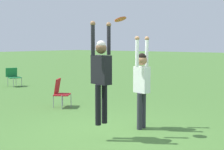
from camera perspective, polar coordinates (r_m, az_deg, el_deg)
ground_plane at (r=6.96m, az=-0.36°, el=-10.98°), size 120.00×120.00×0.00m
person_jumping at (r=6.42m, az=-1.99°, el=0.84°), size 0.60×0.48×2.12m
person_defending at (r=7.29m, az=5.46°, el=-0.93°), size 0.52×0.39×2.17m
frisbee at (r=6.72m, az=1.54°, el=10.15°), size 0.26×0.25×0.10m
camping_chair_1 at (r=9.95m, az=-9.51°, el=-2.87°), size 0.63×0.70×0.90m
camping_chair_2 at (r=15.23m, az=-17.61°, el=-0.09°), size 0.68×0.73×0.87m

